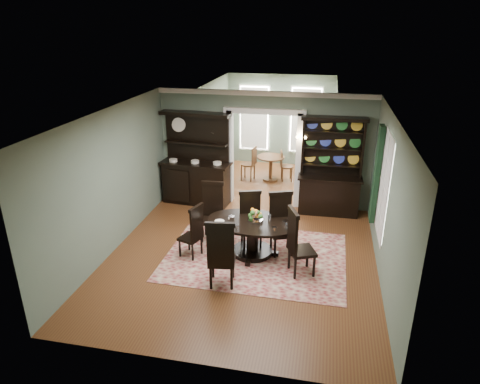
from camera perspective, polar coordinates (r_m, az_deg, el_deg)
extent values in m
cube|color=brown|center=(9.01, 0.12, -8.89)|extent=(5.50, 6.00, 0.01)
cube|color=white|center=(7.90, 0.14, 10.16)|extent=(5.50, 6.00, 0.01)
cube|color=slate|center=(9.25, -16.82, 1.30)|extent=(0.01, 6.00, 3.00)
cube|color=slate|center=(8.28, 19.12, -1.42)|extent=(0.01, 6.00, 3.00)
cube|color=slate|center=(5.75, -5.95, -11.03)|extent=(5.50, 0.01, 3.00)
cube|color=slate|center=(11.53, -5.84, 6.19)|extent=(1.85, 0.01, 3.00)
cube|color=slate|center=(11.03, 12.67, 5.03)|extent=(1.85, 0.01, 3.00)
cube|color=slate|center=(10.85, 3.36, 12.04)|extent=(1.80, 0.01, 0.50)
cube|color=white|center=(10.77, 3.34, 12.99)|extent=(5.50, 0.10, 0.12)
cube|color=brown|center=(13.25, 4.21, 1.52)|extent=(3.50, 3.50, 0.01)
cube|color=white|center=(12.53, 4.60, 14.51)|extent=(3.50, 3.50, 0.01)
cube|color=slate|center=(13.13, -3.27, 8.23)|extent=(0.01, 3.50, 3.00)
cube|color=slate|center=(12.72, 12.30, 7.30)|extent=(0.01, 3.50, 3.00)
cube|color=slate|center=(14.50, 5.32, 9.49)|extent=(3.50, 0.01, 3.00)
cube|color=white|center=(14.55, 1.93, 9.82)|extent=(1.05, 0.06, 2.20)
cube|color=white|center=(14.37, 8.71, 9.43)|extent=(1.05, 0.06, 2.20)
cube|color=white|center=(11.36, -1.32, 4.75)|extent=(0.14, 0.25, 2.50)
cube|color=white|center=(11.12, 7.79, 4.15)|extent=(0.14, 0.25, 2.50)
cube|color=white|center=(10.89, 3.33, 10.75)|extent=(2.08, 0.25, 0.14)
cube|color=white|center=(8.80, 18.72, 0.71)|extent=(0.02, 1.10, 2.00)
cube|color=white|center=(8.80, 18.62, 0.72)|extent=(0.01, 1.22, 2.12)
cube|color=#163219|center=(9.42, 17.76, 2.22)|extent=(0.10, 0.35, 2.10)
cube|color=#BB7431|center=(10.87, 8.19, 7.02)|extent=(0.08, 0.05, 0.18)
sphere|color=#FFD88C|center=(10.71, 7.61, 7.26)|extent=(0.07, 0.07, 0.07)
sphere|color=#FFD88C|center=(10.70, 8.69, 7.19)|extent=(0.07, 0.07, 0.07)
cube|color=maroon|center=(9.08, 2.09, -8.56)|extent=(3.73, 2.79, 0.01)
ellipsoid|color=black|center=(8.85, 1.68, -4.08)|extent=(2.04, 1.41, 0.05)
cylinder|color=black|center=(8.86, 1.67, -4.28)|extent=(1.96, 1.96, 0.03)
cylinder|color=black|center=(9.01, 1.65, -6.07)|extent=(0.24, 0.24, 0.67)
cylinder|color=black|center=(9.17, 1.63, -7.90)|extent=(0.85, 0.85, 0.10)
cylinder|color=silver|center=(8.82, 2.07, -3.80)|extent=(0.31, 0.31, 0.06)
cube|color=black|center=(9.54, -3.82, -3.84)|extent=(0.49, 0.47, 0.06)
cube|color=black|center=(9.55, -3.61, -1.10)|extent=(0.47, 0.07, 0.80)
cube|color=black|center=(9.40, -3.67, 1.19)|extent=(0.51, 0.09, 0.08)
cylinder|color=black|center=(9.53, -5.11, -5.50)|extent=(0.05, 0.05, 0.47)
cylinder|color=black|center=(9.45, -2.94, -5.68)|extent=(0.05, 0.05, 0.47)
cylinder|color=black|center=(9.84, -4.60, -4.53)|extent=(0.05, 0.05, 0.47)
cylinder|color=black|center=(9.77, -2.49, -4.69)|extent=(0.05, 0.05, 0.47)
cube|color=black|center=(9.19, 1.52, -5.02)|extent=(0.57, 0.55, 0.06)
cube|color=black|center=(9.19, 1.34, -2.32)|extent=(0.44, 0.20, 0.76)
cube|color=black|center=(9.04, 1.36, -0.07)|extent=(0.48, 0.23, 0.08)
cylinder|color=black|center=(9.11, 0.59, -6.85)|extent=(0.05, 0.05, 0.45)
cylinder|color=black|center=(9.17, 2.77, -6.69)|extent=(0.05, 0.05, 0.45)
cylinder|color=black|center=(9.42, 0.27, -5.83)|extent=(0.05, 0.05, 0.45)
cylinder|color=black|center=(9.47, 2.38, -5.68)|extent=(0.05, 0.05, 0.45)
cube|color=black|center=(9.03, 5.61, -5.47)|extent=(0.60, 0.59, 0.06)
cube|color=black|center=(9.03, 5.39, -2.58)|extent=(0.46, 0.21, 0.80)
cube|color=black|center=(8.87, 5.48, -0.17)|extent=(0.50, 0.25, 0.08)
cylinder|color=black|center=(8.95, 4.69, -7.44)|extent=(0.05, 0.05, 0.47)
cylinder|color=black|center=(9.03, 6.98, -7.23)|extent=(0.05, 0.05, 0.47)
cylinder|color=black|center=(9.26, 4.16, -6.33)|extent=(0.05, 0.05, 0.47)
cylinder|color=black|center=(9.34, 6.38, -6.15)|extent=(0.05, 0.05, 0.47)
cube|color=black|center=(8.98, -6.64, -6.09)|extent=(0.51, 0.52, 0.05)
cube|color=black|center=(8.72, -5.78, -4.29)|extent=(0.17, 0.41, 0.70)
cube|color=black|center=(8.57, -5.87, -2.12)|extent=(0.20, 0.45, 0.07)
cylinder|color=black|center=(9.28, -6.82, -6.57)|extent=(0.05, 0.05, 0.41)
cylinder|color=black|center=(9.05, -8.03, -7.41)|extent=(0.05, 0.05, 0.41)
cylinder|color=black|center=(9.11, -5.15, -7.08)|extent=(0.05, 0.05, 0.41)
cylinder|color=black|center=(8.88, -6.34, -7.95)|extent=(0.05, 0.05, 0.41)
cube|color=black|center=(8.39, 8.28, -7.80)|extent=(0.61, 0.63, 0.06)
cube|color=black|center=(8.12, 7.03, -5.39)|extent=(0.24, 0.47, 0.82)
cube|color=black|center=(7.94, 7.17, -2.69)|extent=(0.27, 0.51, 0.08)
cylinder|color=black|center=(8.42, 9.85, -9.70)|extent=(0.05, 0.05, 0.48)
cylinder|color=black|center=(8.72, 8.97, -8.44)|extent=(0.05, 0.05, 0.48)
cylinder|color=black|center=(8.30, 7.36, -10.03)|extent=(0.05, 0.05, 0.48)
cylinder|color=black|center=(8.61, 6.57, -8.73)|extent=(0.05, 0.05, 0.48)
cube|color=black|center=(7.99, -2.43, -9.16)|extent=(0.56, 0.54, 0.06)
cube|color=black|center=(7.59, -2.62, -7.24)|extent=(0.49, 0.13, 0.83)
cube|color=black|center=(7.39, -2.68, -4.37)|extent=(0.54, 0.16, 0.09)
cylinder|color=black|center=(8.27, -0.95, -9.96)|extent=(0.05, 0.05, 0.49)
cylinder|color=black|center=(8.30, -3.62, -9.88)|extent=(0.05, 0.05, 0.49)
cylinder|color=black|center=(7.95, -1.12, -11.42)|extent=(0.05, 0.05, 0.49)
cylinder|color=black|center=(7.98, -3.92, -11.33)|extent=(0.05, 0.05, 0.49)
cube|color=black|center=(11.51, -5.82, 1.15)|extent=(1.79, 0.76, 1.09)
cube|color=black|center=(11.32, -5.92, 3.83)|extent=(1.91, 0.83, 0.05)
cube|color=black|center=(11.36, -5.70, 7.34)|extent=(1.74, 0.25, 1.29)
cube|color=black|center=(11.29, -5.83, 6.56)|extent=(1.71, 0.47, 0.04)
cube|color=black|center=(11.09, -6.02, 10.33)|extent=(1.88, 0.56, 0.09)
cube|color=black|center=(11.07, 11.72, -0.48)|extent=(1.49, 0.56, 0.95)
cube|color=black|center=(10.89, 11.91, 1.89)|extent=(1.60, 0.61, 0.04)
cube|color=black|center=(10.87, 12.22, 5.87)|extent=(1.48, 0.09, 1.44)
cube|color=black|center=(10.78, 8.39, 6.00)|extent=(0.06, 0.28, 1.48)
cube|color=black|center=(10.81, 16.03, 5.41)|extent=(0.06, 0.28, 1.48)
cube|color=black|center=(10.57, 12.54, 9.53)|extent=(1.59, 0.37, 0.08)
cube|color=black|center=(10.89, 12.04, 3.58)|extent=(1.48, 0.30, 0.03)
cube|color=black|center=(10.77, 12.22, 5.71)|extent=(1.48, 0.30, 0.03)
cube|color=black|center=(10.66, 12.40, 7.89)|extent=(1.48, 0.30, 0.03)
cylinder|color=#533017|center=(13.03, 4.14, 4.66)|extent=(0.83, 0.83, 0.04)
cylinder|color=#533017|center=(13.14, 4.09, 3.15)|extent=(0.10, 0.10, 0.73)
cylinder|color=#533017|center=(13.26, 4.05, 1.70)|extent=(0.46, 0.46, 0.06)
cylinder|color=#533017|center=(13.13, 1.07, 3.71)|extent=(0.44, 0.44, 0.04)
cube|color=#533017|center=(12.98, 1.91, 4.77)|extent=(0.10, 0.40, 0.55)
cylinder|color=#533017|center=(13.40, 0.66, 2.97)|extent=(0.04, 0.04, 0.50)
cylinder|color=#533017|center=(13.12, 0.19, 2.55)|extent=(0.04, 0.04, 0.50)
cylinder|color=#533017|center=(13.30, 1.92, 2.81)|extent=(0.04, 0.04, 0.50)
cylinder|color=#533017|center=(13.02, 1.47, 2.39)|extent=(0.04, 0.04, 0.50)
cylinder|color=#533017|center=(13.16, 6.27, 3.38)|extent=(0.40, 0.40, 0.04)
cube|color=#533017|center=(13.06, 5.53, 4.42)|extent=(0.10, 0.36, 0.50)
cylinder|color=#533017|center=(13.12, 6.90, 2.26)|extent=(0.04, 0.04, 0.45)
cylinder|color=#533017|center=(13.38, 6.76, 2.66)|extent=(0.04, 0.04, 0.45)
cylinder|color=#533017|center=(13.08, 5.69, 2.26)|extent=(0.04, 0.04, 0.45)
cylinder|color=#533017|center=(13.34, 5.57, 2.66)|extent=(0.04, 0.04, 0.45)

